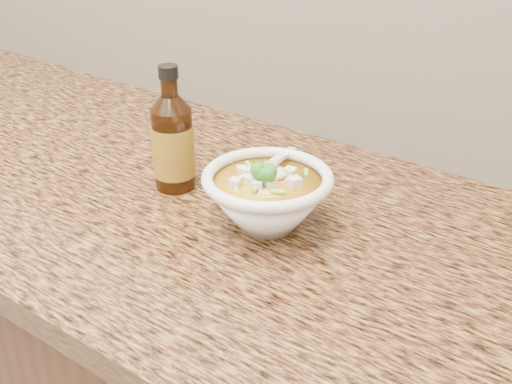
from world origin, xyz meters
The scene contains 4 objects.
cabinet centered at (0.00, 1.68, 0.43)m, with size 4.00×0.65×0.86m, color #341F0F.
counter_slab centered at (0.00, 1.68, 0.88)m, with size 4.00×0.68×0.04m, color olive.
soup_bowl centered at (0.33, 1.66, 0.94)m, with size 0.19×0.21×0.10m.
hot_sauce_bottle centered at (0.14, 1.67, 0.98)m, with size 0.09×0.09×0.20m.
Camera 1 is at (0.79, 1.01, 1.38)m, focal length 45.00 mm.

